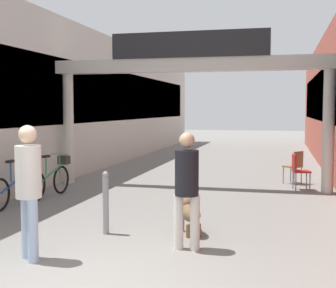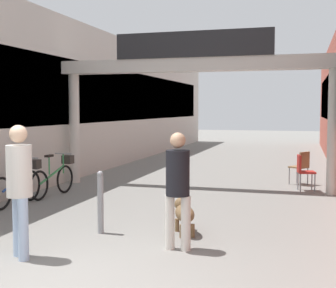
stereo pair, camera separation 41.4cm
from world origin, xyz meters
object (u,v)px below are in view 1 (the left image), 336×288
pedestrian_with_dog (187,183)px  dog_on_leash (189,212)px  cafe_chair_red_nearer (298,169)px  bollard_post_metal (106,202)px  bicycle_green_farthest (52,178)px  bicycle_blue_third (18,185)px  pedestrian_companion (29,183)px  cafe_chair_wood_farther (295,164)px

pedestrian_with_dog → dog_on_leash: bearing=98.4°
dog_on_leash → cafe_chair_red_nearer: cafe_chair_red_nearer is taller
bollard_post_metal → cafe_chair_red_nearer: bollard_post_metal is taller
bicycle_green_farthest → bollard_post_metal: (2.38, -2.73, 0.08)m
bicycle_blue_third → dog_on_leash: bearing=-18.3°
pedestrian_companion → bicycle_blue_third: size_ratio=1.07×
pedestrian_with_dog → bicycle_blue_third: (-4.04, 2.17, -0.53)m
bicycle_green_farthest → pedestrian_companion: bearing=-66.0°
bicycle_blue_third → bollard_post_metal: (2.60, -1.65, 0.08)m
pedestrian_with_dog → cafe_chair_red_nearer: bearing=72.6°
pedestrian_companion → cafe_chair_wood_farther: (3.62, 7.42, -0.50)m
dog_on_leash → bicycle_green_farthest: 4.38m
bicycle_blue_third → bicycle_green_farthest: same height
pedestrian_with_dog → dog_on_leash: (-0.13, 0.88, -0.62)m
pedestrian_companion → cafe_chair_wood_farther: pedestrian_companion is taller
pedestrian_with_dog → pedestrian_companion: bearing=-153.8°
bollard_post_metal → cafe_chair_red_nearer: 5.90m
dog_on_leash → bollard_post_metal: (-1.31, -0.36, 0.18)m
pedestrian_companion → bollard_post_metal: pedestrian_companion is taller
bicycle_green_farthest → cafe_chair_wood_farther: (5.49, 3.21, 0.10)m
pedestrian_companion → bicycle_blue_third: bearing=123.8°
dog_on_leash → bicycle_green_farthest: (-3.69, 2.37, 0.10)m
pedestrian_companion → bollard_post_metal: 1.65m
bicycle_green_farthest → bollard_post_metal: 3.63m
bicycle_blue_third → cafe_chair_wood_farther: bicycle_blue_third is taller
pedestrian_companion → bicycle_blue_third: 3.81m
pedestrian_with_dog → bicycle_blue_third: 4.62m
dog_on_leash → bollard_post_metal: bearing=-164.5°
bicycle_blue_third → cafe_chair_red_nearer: bearing=30.0°
cafe_chair_wood_farther → cafe_chair_red_nearer: bearing=-87.0°
pedestrian_companion → cafe_chair_red_nearer: (3.67, 6.46, -0.50)m
pedestrian_companion → cafe_chair_red_nearer: 7.44m
cafe_chair_red_nearer → bicycle_green_farthest: bearing=-157.9°
pedestrian_companion → cafe_chair_red_nearer: bearing=60.4°
cafe_chair_red_nearer → cafe_chair_wood_farther: size_ratio=1.00×
pedestrian_with_dog → bicycle_blue_third: bearing=151.7°
bollard_post_metal → bicycle_blue_third: bearing=147.6°
pedestrian_with_dog → dog_on_leash: pedestrian_with_dog is taller
bicycle_blue_third → cafe_chair_red_nearer: (5.76, 3.33, 0.10)m
pedestrian_with_dog → bicycle_green_farthest: pedestrian_with_dog is taller
pedestrian_with_dog → cafe_chair_red_nearer: 5.78m
pedestrian_with_dog → bicycle_green_farthest: bearing=139.6°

